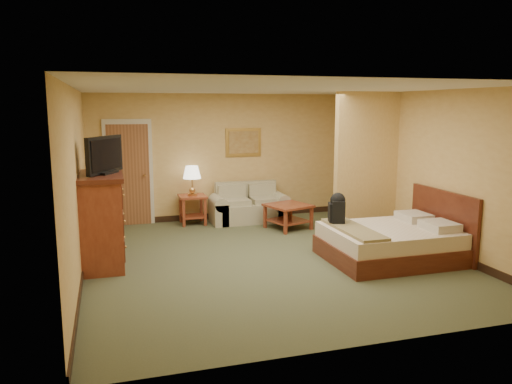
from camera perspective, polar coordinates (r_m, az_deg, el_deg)
name	(u,v)px	position (r m, az deg, el deg)	size (l,w,h in m)	color
floor	(269,259)	(7.84, 1.47, -7.61)	(6.00, 6.00, 0.00)	#4A5034
ceiling	(269,89)	(7.49, 1.55, 11.74)	(6.00, 6.00, 0.00)	white
back_wall	(224,157)	(10.43, -3.62, 4.01)	(5.50, 0.02, 2.60)	tan
left_wall	(77,184)	(7.20, -19.78, 0.87)	(0.02, 6.00, 2.60)	tan
right_wall	(425,170)	(8.80, 18.80, 2.44)	(0.02, 6.00, 2.60)	tan
partition	(366,165)	(9.26, 12.46, 3.07)	(1.20, 0.15, 2.60)	tan
door	(129,174)	(10.17, -14.33, 2.06)	(0.94, 0.16, 2.10)	beige
baseboard	(225,215)	(10.62, -3.54, -2.67)	(5.50, 0.02, 0.12)	black
loveseat	(249,209)	(10.27, -0.83, -1.94)	(1.58, 0.73, 0.80)	tan
side_table	(193,205)	(10.08, -7.26, -1.50)	(0.53, 0.53, 0.59)	maroon
table_lamp	(192,173)	(9.98, -7.34, 2.16)	(0.36, 0.36, 0.59)	#BA8344
coffee_table	(288,211)	(9.65, 3.70, -2.22)	(0.94, 0.94, 0.48)	maroon
wall_picture	(243,142)	(10.48, -1.45, 5.70)	(0.76, 0.04, 0.59)	#B78E3F
dresser	(101,220)	(7.70, -17.32, -3.04)	(0.68, 1.29, 1.37)	maroon
tv	(105,156)	(7.56, -16.92, 3.94)	(0.51, 0.80, 0.55)	black
bed	(393,242)	(8.00, 15.38, -5.49)	(1.93, 1.60, 1.04)	#4C1C11
backpack	(338,208)	(7.89, 9.32, -1.81)	(0.27, 0.34, 0.51)	black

